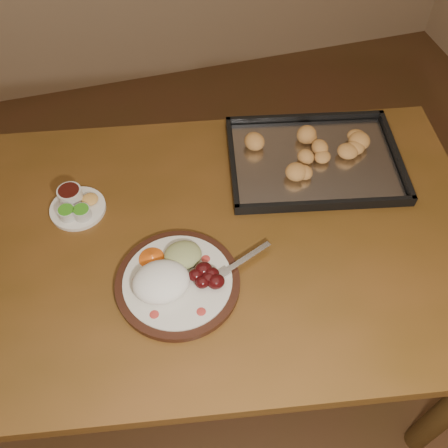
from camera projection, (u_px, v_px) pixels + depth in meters
name	position (u px, v px, depth m)	size (l,w,h in m)	color
ground	(194.00, 431.00, 1.72)	(4.00, 4.00, 0.00)	#512D1C
dining_table	(201.00, 258.00, 1.37)	(1.63, 1.14, 0.75)	brown
dinner_plate	(175.00, 279.00, 1.19)	(0.40, 0.30, 0.07)	black
condiment_saucer	(76.00, 205.00, 1.34)	(0.15, 0.15, 0.05)	white
baking_tray	(314.00, 159.00, 1.44)	(0.55, 0.45, 0.05)	black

